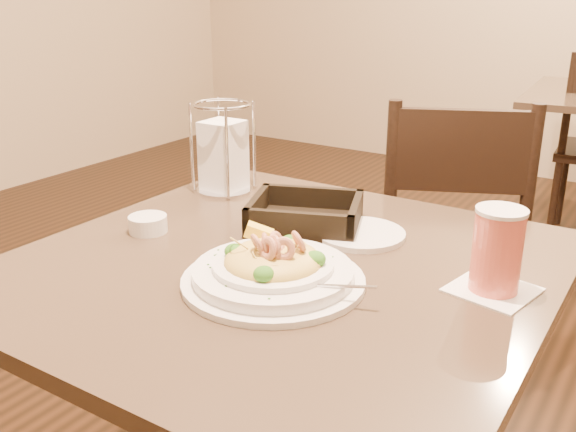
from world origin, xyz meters
The scene contains 8 objects.
main_table centered at (0.00, 0.00, 0.51)m, with size 0.90×0.90×0.75m.
dining_chair_near centered at (0.02, 0.88, 0.50)m, with size 0.56×0.56×0.93m.
pasta_bowl centered at (0.04, -0.08, 0.78)m, with size 0.33×0.30×0.10m.
drink_glass centered at (0.35, 0.09, 0.82)m, with size 0.14×0.14×0.14m.
bread_basket centered at (-0.05, 0.17, 0.77)m, with size 0.26×0.24×0.06m.
napkin_caddy centered at (-0.34, 0.27, 0.84)m, with size 0.13×0.13×0.21m.
side_plate centered at (0.06, 0.18, 0.76)m, with size 0.18×0.18×0.01m, color white.
butter_ramekin centered at (-0.30, -0.02, 0.77)m, with size 0.08×0.08×0.03m, color white.
Camera 1 is at (0.57, -0.87, 1.21)m, focal length 40.00 mm.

